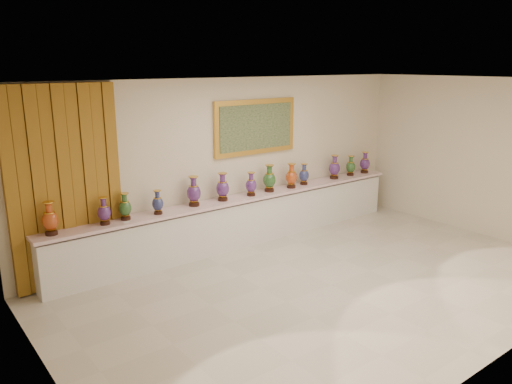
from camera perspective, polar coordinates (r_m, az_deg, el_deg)
ground at (r=7.72m, az=8.55°, el=-10.49°), size 8.00×8.00×0.00m
room at (r=7.87m, az=-17.16°, el=1.81°), size 8.00×8.00×8.00m
counter at (r=9.15m, az=-1.61°, el=-3.32°), size 7.28×0.48×0.90m
vase_0 at (r=7.55m, az=-22.47°, el=-2.97°), size 0.23×0.23×0.48m
vase_1 at (r=7.76m, az=-16.96°, el=-2.23°), size 0.25×0.25×0.42m
vase_2 at (r=7.91m, az=-14.74°, el=-1.75°), size 0.22×0.22×0.42m
vase_3 at (r=8.09m, az=-11.17°, el=-1.28°), size 0.22×0.22×0.39m
vase_4 at (r=8.44m, az=-7.12°, el=-0.07°), size 0.27×0.27×0.51m
vase_5 at (r=8.72m, az=-3.84°, el=0.44°), size 0.28×0.28×0.50m
vase_6 at (r=9.03m, az=-0.57°, el=0.78°), size 0.24×0.24×0.43m
vase_7 at (r=9.32m, az=1.54°, el=1.43°), size 0.31×0.31×0.51m
vase_8 at (r=9.62m, az=4.07°, el=1.73°), size 0.26×0.26×0.48m
vase_9 at (r=9.92m, az=5.51°, el=1.93°), size 0.23×0.23×0.42m
vase_10 at (r=10.50m, az=8.95°, el=2.71°), size 0.28×0.28×0.50m
vase_11 at (r=10.87m, az=10.77°, el=2.87°), size 0.22×0.22×0.43m
vase_12 at (r=11.18m, az=12.33°, el=3.20°), size 0.26×0.26×0.46m
label_card at (r=7.83m, az=-14.59°, el=-3.34°), size 0.10×0.06×0.00m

